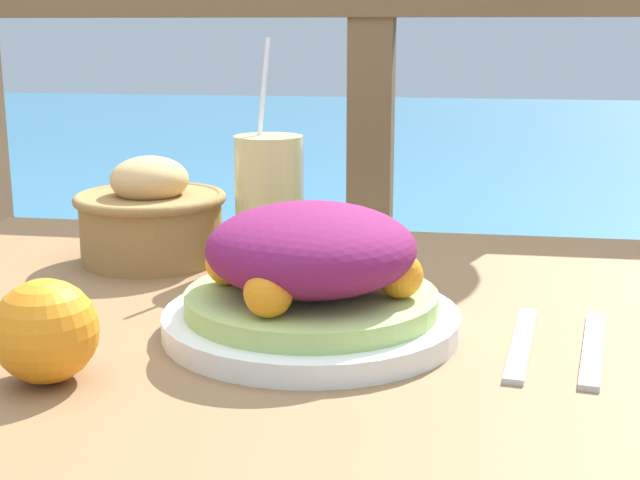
# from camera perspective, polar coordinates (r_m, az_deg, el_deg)

# --- Properties ---
(patio_table) EXTENTS (0.97, 0.76, 0.70)m
(patio_table) POSITION_cam_1_polar(r_m,az_deg,el_deg) (0.87, -1.57, -11.69)
(patio_table) COLOR olive
(patio_table) RESTS_ON ground_plane
(railing_fence) EXTENTS (2.80, 0.08, 1.07)m
(railing_fence) POSITION_cam_1_polar(r_m,az_deg,el_deg) (1.45, 3.24, 4.31)
(railing_fence) COLOR brown
(railing_fence) RESTS_ON ground_plane
(sea_backdrop) EXTENTS (12.00, 4.00, 0.51)m
(sea_backdrop) POSITION_cam_1_polar(r_m,az_deg,el_deg) (3.99, 6.98, 3.16)
(sea_backdrop) COLOR teal
(sea_backdrop) RESTS_ON ground_plane
(salad_plate) EXTENTS (0.26, 0.26, 0.12)m
(salad_plate) POSITION_cam_1_polar(r_m,az_deg,el_deg) (0.78, -0.56, -2.47)
(salad_plate) COLOR white
(salad_plate) RESTS_ON patio_table
(drink_glass) EXTENTS (0.08, 0.08, 0.25)m
(drink_glass) POSITION_cam_1_polar(r_m,az_deg,el_deg) (0.99, -3.27, 2.48)
(drink_glass) COLOR #DBCC7F
(drink_glass) RESTS_ON patio_table
(bread_basket) EXTENTS (0.17, 0.17, 0.12)m
(bread_basket) POSITION_cam_1_polar(r_m,az_deg,el_deg) (1.04, -10.76, 1.46)
(bread_basket) COLOR olive
(bread_basket) RESTS_ON patio_table
(fork) EXTENTS (0.04, 0.18, 0.00)m
(fork) POSITION_cam_1_polar(r_m,az_deg,el_deg) (0.78, 12.78, -6.44)
(fork) COLOR silver
(fork) RESTS_ON patio_table
(knife) EXTENTS (0.04, 0.18, 0.00)m
(knife) POSITION_cam_1_polar(r_m,az_deg,el_deg) (0.78, 17.05, -6.64)
(knife) COLOR silver
(knife) RESTS_ON patio_table
(orange_near_basket) EXTENTS (0.08, 0.08, 0.08)m
(orange_near_basket) POSITION_cam_1_polar(r_m,az_deg,el_deg) (0.71, -17.15, -5.59)
(orange_near_basket) COLOR orange
(orange_near_basket) RESTS_ON patio_table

